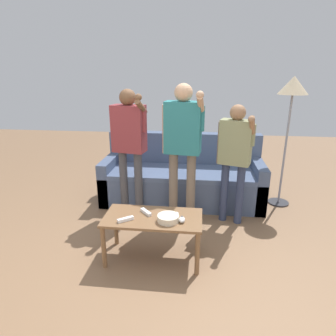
% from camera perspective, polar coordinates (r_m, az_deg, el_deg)
% --- Properties ---
extents(ground_plane, '(12.00, 12.00, 0.00)m').
position_cam_1_polar(ground_plane, '(3.03, -2.00, -17.03)').
color(ground_plane, brown).
extents(couch, '(2.18, 0.83, 0.91)m').
position_cam_1_polar(couch, '(4.13, 2.84, -2.03)').
color(couch, '#475675').
rests_on(couch, ground).
extents(coffee_table, '(0.93, 0.46, 0.45)m').
position_cam_1_polar(coffee_table, '(2.83, -2.96, -10.67)').
color(coffee_table, brown).
rests_on(coffee_table, ground).
extents(snack_bowl, '(0.20, 0.20, 0.06)m').
position_cam_1_polar(snack_bowl, '(2.71, 0.03, -9.78)').
color(snack_bowl, beige).
rests_on(snack_bowl, coffee_table).
extents(game_remote_nunchuk, '(0.06, 0.09, 0.05)m').
position_cam_1_polar(game_remote_nunchuk, '(2.70, 2.74, -10.02)').
color(game_remote_nunchuk, white).
rests_on(game_remote_nunchuk, coffee_table).
extents(floor_lamp, '(0.37, 0.37, 1.70)m').
position_cam_1_polar(floor_lamp, '(4.03, 23.13, 13.14)').
color(floor_lamp, '#2D2D33').
rests_on(floor_lamp, ground).
extents(player_left, '(0.46, 0.37, 1.56)m').
position_cam_1_polar(player_left, '(3.58, -7.57, 5.80)').
color(player_left, '#47474C').
rests_on(player_left, ground).
extents(player_center, '(0.48, 0.37, 1.63)m').
position_cam_1_polar(player_center, '(3.34, 2.91, 5.82)').
color(player_center, '#756656').
rests_on(player_center, ground).
extents(player_right, '(0.40, 0.41, 1.41)m').
position_cam_1_polar(player_right, '(3.41, 12.95, 3.21)').
color(player_right, '#2D3856').
rests_on(player_right, ground).
extents(game_remote_wand_near, '(0.15, 0.12, 0.03)m').
position_cam_1_polar(game_remote_wand_near, '(2.75, -8.29, -9.88)').
color(game_remote_wand_near, white).
rests_on(game_remote_wand_near, coffee_table).
extents(game_remote_wand_far, '(0.13, 0.14, 0.03)m').
position_cam_1_polar(game_remote_wand_far, '(2.86, -4.32, -8.57)').
color(game_remote_wand_far, white).
rests_on(game_remote_wand_far, coffee_table).
extents(game_remote_wand_spare, '(0.13, 0.14, 0.03)m').
position_cam_1_polar(game_remote_wand_spare, '(2.77, 0.70, -9.44)').
color(game_remote_wand_spare, white).
rests_on(game_remote_wand_spare, coffee_table).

